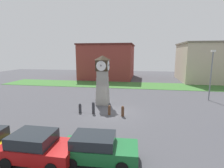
{
  "coord_description": "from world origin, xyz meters",
  "views": [
    {
      "loc": [
        2.59,
        -16.4,
        5.81
      ],
      "look_at": [
        -0.68,
        3.07,
        2.31
      ],
      "focal_mm": 28.0,
      "sensor_mm": 36.0,
      "label": 1
    }
  ],
  "objects": [
    {
      "name": "car_by_building",
      "position": [
        0.4,
        -7.99,
        0.77
      ],
      "size": [
        4.19,
        2.08,
        1.51
      ],
      "color": "#19602D",
      "rests_on": "ground_plane"
    },
    {
      "name": "bollard_mid_row",
      "position": [
        -0.3,
        -0.77,
        0.47
      ],
      "size": [
        0.26,
        0.26,
        0.94
      ],
      "color": "brown",
      "rests_on": "ground_plane"
    },
    {
      "name": "clock_tower",
      "position": [
        -1.69,
        2.66,
        2.82
      ],
      "size": [
        1.74,
        1.78,
        5.57
      ],
      "color": "gray",
      "rests_on": "ground_plane"
    },
    {
      "name": "car_near_tower",
      "position": [
        -2.85,
        -8.48,
        0.8
      ],
      "size": [
        3.97,
        2.09,
        1.59
      ],
      "color": "#A51111",
      "rests_on": "ground_plane"
    },
    {
      "name": "bollard_end_row",
      "position": [
        -3.28,
        -0.56,
        0.47
      ],
      "size": [
        0.28,
        0.28,
        0.92
      ],
      "color": "#333338",
      "rests_on": "ground_plane"
    },
    {
      "name": "street_lamp_near_road",
      "position": [
        11.01,
        6.47,
        3.58
      ],
      "size": [
        0.5,
        0.24,
        6.18
      ],
      "color": "slate",
      "rests_on": "ground_plane"
    },
    {
      "name": "bollard_near_tower",
      "position": [
        1.0,
        -0.94,
        0.51
      ],
      "size": [
        0.27,
        0.27,
        1.0
      ],
      "color": "brown",
      "rests_on": "ground_plane"
    },
    {
      "name": "ground_plane",
      "position": [
        0.0,
        0.0,
        0.0
      ],
      "size": [
        82.99,
        82.99,
        0.0
      ],
      "primitive_type": "plane",
      "color": "#424247"
    },
    {
      "name": "storefront_low_left",
      "position": [
        16.58,
        23.02,
        3.99
      ],
      "size": [
        12.05,
        11.54,
        7.96
      ],
      "color": "#B7A88E",
      "rests_on": "ground_plane"
    },
    {
      "name": "bollard_far_row",
      "position": [
        -1.89,
        -0.65,
        0.59
      ],
      "size": [
        0.28,
        0.28,
        1.16
      ],
      "color": "#333338",
      "rests_on": "ground_plane"
    },
    {
      "name": "warehouse_blue_far",
      "position": [
        -5.24,
        24.62,
        3.92
      ],
      "size": [
        12.03,
        11.93,
        7.82
      ],
      "color": "maroon",
      "rests_on": "ground_plane"
    },
    {
      "name": "grass_verge_far",
      "position": [
        1.56,
        15.21,
        0.02
      ],
      "size": [
        49.79,
        6.65,
        0.04
      ],
      "primitive_type": "cube",
      "color": "#386B2D",
      "rests_on": "ground_plane"
    }
  ]
}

